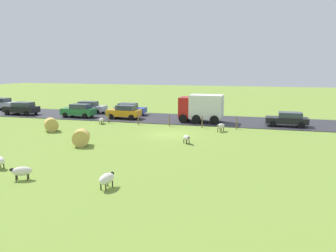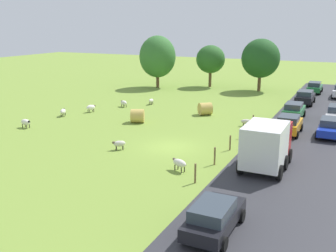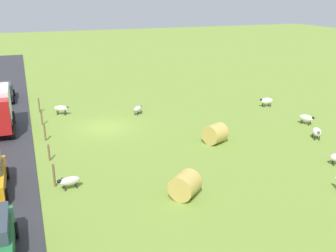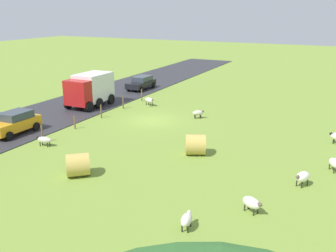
# 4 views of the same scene
# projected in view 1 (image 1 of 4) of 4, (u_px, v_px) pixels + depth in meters

# --- Properties ---
(ground_plane) EXTENTS (160.00, 160.00, 0.00)m
(ground_plane) POSITION_uv_depth(u_px,v_px,m) (170.00, 135.00, 31.66)
(ground_plane) COLOR olive
(road_strip) EXTENTS (8.00, 80.00, 0.06)m
(road_strip) POSITION_uv_depth(u_px,v_px,m) (190.00, 119.00, 40.36)
(road_strip) COLOR #2D2D33
(road_strip) RESTS_ON ground_plane
(sheep_0) EXTENTS (1.23, 0.61, 0.68)m
(sheep_0) POSITION_uv_depth(u_px,v_px,m) (102.00, 120.00, 37.39)
(sheep_0) COLOR beige
(sheep_0) RESTS_ON ground_plane
(sheep_1) EXTENTS (1.26, 0.72, 0.82)m
(sheep_1) POSITION_uv_depth(u_px,v_px,m) (107.00, 179.00, 17.64)
(sheep_1) COLOR silver
(sheep_1) RESTS_ON ground_plane
(sheep_2) EXTENTS (1.29, 0.94, 0.80)m
(sheep_2) POSITION_uv_depth(u_px,v_px,m) (221.00, 126.00, 32.95)
(sheep_2) COLOR silver
(sheep_2) RESTS_ON ground_plane
(sheep_5) EXTENTS (0.96, 1.23, 0.77)m
(sheep_5) POSITION_uv_depth(u_px,v_px,m) (22.00, 171.00, 18.97)
(sheep_5) COLOR silver
(sheep_5) RESTS_ON ground_plane
(sheep_7) EXTENTS (1.00, 0.91, 0.72)m
(sheep_7) POSITION_uv_depth(u_px,v_px,m) (187.00, 138.00, 27.87)
(sheep_7) COLOR beige
(sheep_7) RESTS_ON ground_plane
(hay_bale_0) EXTENTS (1.80, 1.81, 1.29)m
(hay_bale_0) POSITION_uv_depth(u_px,v_px,m) (51.00, 125.00, 33.15)
(hay_bale_0) COLOR tan
(hay_bale_0) RESTS_ON ground_plane
(hay_bale_1) EXTENTS (1.71, 1.73, 1.32)m
(hay_bale_1) POSITION_uv_depth(u_px,v_px,m) (81.00, 138.00, 27.09)
(hay_bale_1) COLOR tan
(hay_bale_1) RESTS_ON ground_plane
(fence_post_0) EXTENTS (0.12, 0.12, 1.23)m
(fence_post_0) POSITION_uv_depth(u_px,v_px,m) (237.00, 123.00, 34.15)
(fence_post_0) COLOR brown
(fence_post_0) RESTS_ON ground_plane
(fence_post_1) EXTENTS (0.12, 0.12, 1.24)m
(fence_post_1) POSITION_uv_depth(u_px,v_px,m) (202.00, 122.00, 35.08)
(fence_post_1) COLOR brown
(fence_post_1) RESTS_ON ground_plane
(fence_post_2) EXTENTS (0.12, 0.12, 1.16)m
(fence_post_2) POSITION_uv_depth(u_px,v_px,m) (169.00, 121.00, 36.02)
(fence_post_2) COLOR brown
(fence_post_2) RESTS_ON ground_plane
(fence_post_3) EXTENTS (0.12, 0.12, 1.03)m
(fence_post_3) POSITION_uv_depth(u_px,v_px,m) (138.00, 120.00, 36.96)
(fence_post_3) COLOR brown
(fence_post_3) RESTS_ON ground_plane
(fence_post_4) EXTENTS (0.12, 0.12, 1.27)m
(fence_post_4) POSITION_uv_depth(u_px,v_px,m) (109.00, 118.00, 37.87)
(fence_post_4) COLOR brown
(fence_post_4) RESTS_ON ground_plane
(truck_0) EXTENTS (2.73, 4.82, 3.09)m
(truck_0) POSITION_uv_depth(u_px,v_px,m) (202.00, 107.00, 38.16)
(truck_0) COLOR #B21919
(truck_0) RESTS_ON road_strip
(car_0) EXTENTS (2.03, 3.99, 1.64)m
(car_0) POSITION_uv_depth(u_px,v_px,m) (124.00, 112.00, 40.76)
(car_0) COLOR orange
(car_0) RESTS_ON road_strip
(car_1) EXTENTS (2.19, 3.93, 1.67)m
(car_1) POSITION_uv_depth(u_px,v_px,m) (3.00, 104.00, 49.29)
(car_1) COLOR silver
(car_1) RESTS_ON road_strip
(car_2) EXTENTS (2.01, 4.30, 1.49)m
(car_2) POSITION_uv_depth(u_px,v_px,m) (288.00, 119.00, 35.58)
(car_2) COLOR black
(car_2) RESTS_ON road_strip
(car_4) EXTENTS (1.95, 4.15, 1.65)m
(car_4) POSITION_uv_depth(u_px,v_px,m) (79.00, 110.00, 41.87)
(car_4) COLOR #237238
(car_4) RESTS_ON road_strip
(car_5) EXTENTS (2.07, 4.49, 1.63)m
(car_5) POSITION_uv_depth(u_px,v_px,m) (22.00, 108.00, 44.11)
(car_5) COLOR black
(car_5) RESTS_ON road_strip
(car_6) EXTENTS (2.00, 4.08, 1.50)m
(car_6) POSITION_uv_depth(u_px,v_px,m) (130.00, 109.00, 44.05)
(car_6) COLOR #1933B2
(car_6) RESTS_ON road_strip
(car_7) EXTENTS (1.94, 4.28, 1.54)m
(car_7) POSITION_uv_depth(u_px,v_px,m) (90.00, 107.00, 45.74)
(car_7) COLOR #B7B7BC
(car_7) RESTS_ON road_strip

